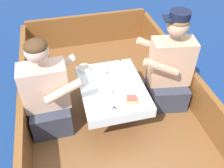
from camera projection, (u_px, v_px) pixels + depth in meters
ground_plane at (113, 131)px, 2.73m from camera, size 60.00×60.00×0.00m
boat_deck at (113, 123)px, 2.64m from camera, size 1.73×2.94×0.26m
gunwale_port at (25, 117)px, 2.28m from camera, size 0.06×2.94×0.38m
gunwale_starboard at (191, 88)px, 2.59m from camera, size 0.06×2.94×0.38m
bow_coaming at (88, 30)px, 3.48m from camera, size 1.61×0.06×0.43m
cockpit_table at (112, 89)px, 2.38m from camera, size 0.60×0.77×0.36m
person_port at (47, 95)px, 2.24m from camera, size 0.53×0.45×0.93m
person_starboard at (169, 69)px, 2.47m from camera, size 0.57×0.51×1.01m
plate_sandwich at (131, 102)px, 2.19m from camera, size 0.18×0.18×0.01m
plate_bread at (122, 75)px, 2.48m from camera, size 0.20×0.20×0.01m
sandwich at (131, 99)px, 2.17m from camera, size 0.12×0.11×0.05m
bowl_port_near at (105, 107)px, 2.12m from camera, size 0.14×0.14×0.04m
bowl_starboard_near at (84, 68)px, 2.53m from camera, size 0.13×0.13×0.04m
coffee_cup_port at (108, 91)px, 2.25m from camera, size 0.10×0.07×0.07m
coffee_cup_starboard at (98, 80)px, 2.38m from camera, size 0.09×0.06×0.06m
tin_can at (103, 73)px, 2.46m from camera, size 0.07×0.07×0.05m
utensil_fork_port at (123, 63)px, 2.62m from camera, size 0.05×0.17×0.00m
utensil_fork_starboard at (121, 110)px, 2.12m from camera, size 0.15×0.12×0.00m
utensil_knife_port at (136, 82)px, 2.40m from camera, size 0.10×0.15×0.00m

